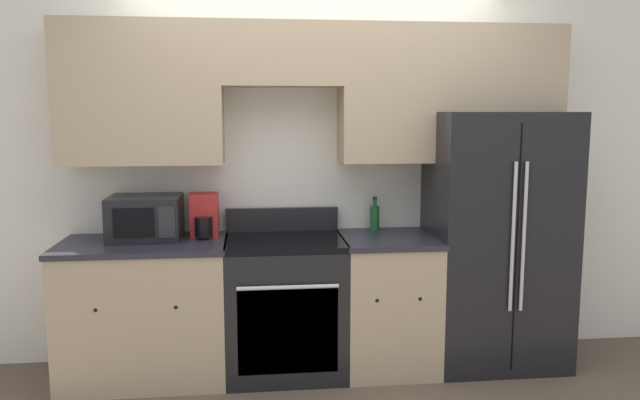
{
  "coord_description": "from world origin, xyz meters",
  "views": [
    {
      "loc": [
        -0.44,
        -3.63,
        1.7
      ],
      "look_at": [
        -0.0,
        0.31,
        1.14
      ],
      "focal_mm": 35.0,
      "sensor_mm": 36.0,
      "label": 1
    }
  ],
  "objects_px": {
    "oven_range": "(285,305)",
    "microwave": "(145,218)",
    "refrigerator": "(495,239)",
    "bottle": "(375,217)"
  },
  "relations": [
    {
      "from": "oven_range",
      "to": "microwave",
      "type": "height_order",
      "value": "microwave"
    },
    {
      "from": "oven_range",
      "to": "refrigerator",
      "type": "xyz_separation_m",
      "value": [
        1.42,
        0.04,
        0.4
      ]
    },
    {
      "from": "microwave",
      "to": "refrigerator",
      "type": "bearing_deg",
      "value": -1.43
    },
    {
      "from": "microwave",
      "to": "bottle",
      "type": "relative_size",
      "value": 1.94
    },
    {
      "from": "oven_range",
      "to": "microwave",
      "type": "bearing_deg",
      "value": 173.83
    },
    {
      "from": "oven_range",
      "to": "refrigerator",
      "type": "relative_size",
      "value": 0.62
    },
    {
      "from": "bottle",
      "to": "oven_range",
      "type": "bearing_deg",
      "value": -159.68
    },
    {
      "from": "oven_range",
      "to": "refrigerator",
      "type": "bearing_deg",
      "value": 1.53
    },
    {
      "from": "refrigerator",
      "to": "microwave",
      "type": "bearing_deg",
      "value": 178.57
    },
    {
      "from": "bottle",
      "to": "microwave",
      "type": "bearing_deg",
      "value": -174.74
    }
  ]
}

